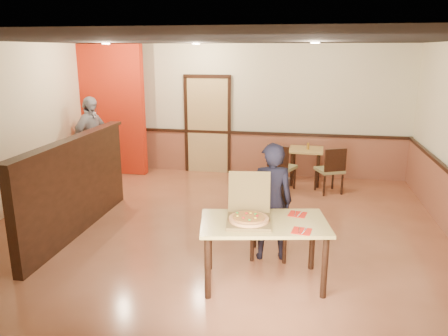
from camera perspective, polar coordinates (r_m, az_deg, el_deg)
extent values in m
plane|color=#B46946|center=(6.57, -1.72, -8.81)|extent=(7.00, 7.00, 0.00)
plane|color=black|center=(6.00, -1.94, 16.40)|extent=(7.00, 7.00, 0.00)
plane|color=beige|center=(9.54, 2.63, 7.52)|extent=(7.00, 0.00, 7.00)
cube|color=brown|center=(9.68, 2.54, 1.92)|extent=(7.00, 0.04, 0.90)
cube|color=black|center=(9.56, 2.55, 4.63)|extent=(7.00, 0.06, 0.06)
cube|color=tan|center=(9.69, -2.14, 5.55)|extent=(0.90, 0.06, 2.10)
cube|color=black|center=(6.83, -18.78, -2.42)|extent=(0.14, 3.00, 1.40)
cube|color=black|center=(6.66, -19.31, 3.50)|extent=(0.20, 3.10, 0.05)
cube|color=#B1210C|center=(9.88, -14.83, 7.30)|extent=(1.60, 0.20, 2.78)
cylinder|color=beige|center=(8.46, -15.18, 15.42)|extent=(0.14, 0.14, 0.02)
cylinder|color=beige|center=(8.62, -3.69, 15.89)|extent=(0.14, 0.14, 0.02)
cylinder|color=beige|center=(7.37, 11.81, 15.73)|extent=(0.14, 0.14, 0.02)
cube|color=tan|center=(5.06, 5.26, -7.18)|extent=(1.57, 1.08, 0.04)
cylinder|color=black|center=(4.90, -2.16, -12.91)|extent=(0.07, 0.07, 0.73)
cylinder|color=black|center=(5.49, -1.96, -9.63)|extent=(0.07, 0.07, 0.73)
cylinder|color=black|center=(5.03, 13.01, -12.54)|extent=(0.07, 0.07, 0.73)
cylinder|color=black|center=(5.61, 11.46, -9.41)|extent=(0.07, 0.07, 0.73)
cube|color=olive|center=(5.83, 5.99, -6.71)|extent=(0.52, 0.52, 0.07)
cube|color=black|center=(5.95, 6.19, -3.42)|extent=(0.49, 0.05, 0.49)
cylinder|color=black|center=(5.76, 3.68, -10.02)|extent=(0.05, 0.05, 0.44)
cylinder|color=black|center=(6.14, 4.06, -8.37)|extent=(0.05, 0.05, 0.44)
cylinder|color=black|center=(5.75, 7.91, -10.23)|extent=(0.05, 0.05, 0.44)
cylinder|color=black|center=(6.13, 8.01, -8.56)|extent=(0.05, 0.05, 0.44)
cube|color=olive|center=(8.58, 7.60, 0.10)|extent=(0.60, 0.60, 0.06)
cube|color=black|center=(8.33, 7.03, 1.44)|extent=(0.42, 0.21, 0.44)
cylinder|color=black|center=(8.74, 9.20, -1.45)|extent=(0.04, 0.04, 0.40)
cylinder|color=black|center=(8.41, 8.14, -2.07)|extent=(0.04, 0.04, 0.40)
cylinder|color=black|center=(8.89, 6.98, -1.07)|extent=(0.04, 0.04, 0.40)
cylinder|color=black|center=(8.56, 5.85, -1.67)|extent=(0.04, 0.04, 0.40)
cube|color=olive|center=(8.59, 13.61, -0.25)|extent=(0.59, 0.59, 0.06)
cube|color=black|center=(8.35, 14.35, 1.00)|extent=(0.41, 0.21, 0.43)
cylinder|color=black|center=(8.90, 14.01, -1.43)|extent=(0.04, 0.04, 0.39)
cylinder|color=black|center=(8.59, 15.16, -2.11)|extent=(0.04, 0.04, 0.39)
cylinder|color=black|center=(8.73, 11.87, -1.62)|extent=(0.04, 0.04, 0.39)
cylinder|color=black|center=(8.42, 12.96, -2.32)|extent=(0.04, 0.04, 0.39)
cube|color=tan|center=(9.05, 10.69, 2.36)|extent=(0.71, 0.71, 0.04)
cylinder|color=black|center=(8.90, 8.84, -0.18)|extent=(0.07, 0.07, 0.68)
cylinder|color=black|center=(9.39, 9.09, 0.64)|extent=(0.07, 0.07, 0.68)
cylinder|color=black|center=(8.88, 12.16, -0.37)|extent=(0.07, 0.07, 0.68)
cylinder|color=black|center=(9.37, 12.23, 0.45)|extent=(0.07, 0.07, 0.68)
imported|color=black|center=(5.66, 6.15, -4.44)|extent=(0.63, 0.48, 1.56)
imported|color=gray|center=(9.34, -16.92, 3.52)|extent=(0.69, 1.12, 1.77)
cube|color=brown|center=(4.98, 3.25, -7.02)|extent=(0.54, 0.54, 0.04)
cube|color=brown|center=(5.16, 3.32, -3.15)|extent=(0.50, 0.15, 0.48)
cylinder|color=#F8A65A|center=(4.97, 3.25, -6.67)|extent=(0.57, 0.57, 0.03)
cube|color=red|center=(4.85, 10.11, -8.11)|extent=(0.23, 0.23, 0.00)
cylinder|color=white|center=(4.84, 9.75, -8.02)|extent=(0.03, 0.17, 0.01)
cube|color=white|center=(4.84, 10.47, -8.08)|extent=(0.04, 0.18, 0.00)
cube|color=red|center=(5.31, 9.57, -5.97)|extent=(0.24, 0.24, 0.00)
cylinder|color=white|center=(5.31, 9.25, -5.89)|extent=(0.04, 0.17, 0.01)
cube|color=white|center=(5.31, 9.90, -5.94)|extent=(0.05, 0.18, 0.00)
cylinder|color=#97641B|center=(8.98, 10.92, 2.82)|extent=(0.05, 0.05, 0.13)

